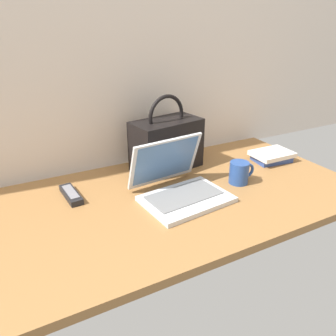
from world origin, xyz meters
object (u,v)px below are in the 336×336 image
(book_stack, at_px, (272,156))
(laptop, at_px, (179,185))
(coffee_mug, at_px, (240,172))
(handbag, at_px, (166,143))
(remote_control_far, at_px, (71,194))

(book_stack, bearing_deg, laptop, -170.87)
(laptop, bearing_deg, book_stack, 9.13)
(coffee_mug, height_order, handbag, handbag)
(coffee_mug, distance_m, handbag, 0.34)
(handbag, bearing_deg, book_stack, -19.23)
(laptop, relative_size, remote_control_far, 2.04)
(laptop, distance_m, handbag, 0.28)
(laptop, distance_m, coffee_mug, 0.27)
(laptop, bearing_deg, remote_control_far, 153.41)
(coffee_mug, bearing_deg, book_stack, 20.80)
(remote_control_far, bearing_deg, laptop, -26.59)
(coffee_mug, relative_size, handbag, 0.35)
(laptop, relative_size, book_stack, 1.76)
(laptop, relative_size, handbag, 1.01)
(handbag, relative_size, book_stack, 1.75)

